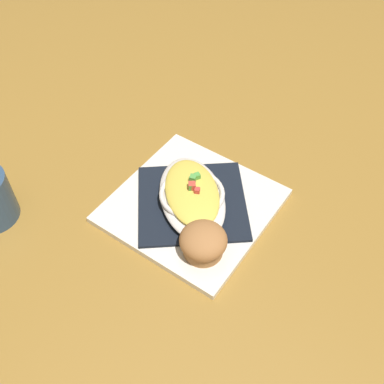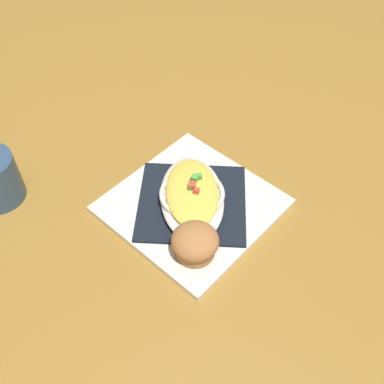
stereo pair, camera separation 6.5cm
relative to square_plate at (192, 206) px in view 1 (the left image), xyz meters
name	(u,v)px [view 1 (the left image)]	position (x,y,z in m)	size (l,w,h in m)	color
ground_plane	(192,208)	(0.00, 0.00, -0.01)	(2.60, 2.60, 0.00)	olive
square_plate	(192,206)	(0.00, 0.00, 0.00)	(0.26, 0.26, 0.01)	white
folded_napkin	(192,202)	(0.00, 0.00, 0.01)	(0.17, 0.18, 0.01)	black
gratin_dish	(192,195)	(0.00, 0.00, 0.03)	(0.19, 0.21, 0.05)	silver
muffin	(203,242)	(-0.06, -0.08, 0.03)	(0.07, 0.07, 0.05)	#A16C3B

